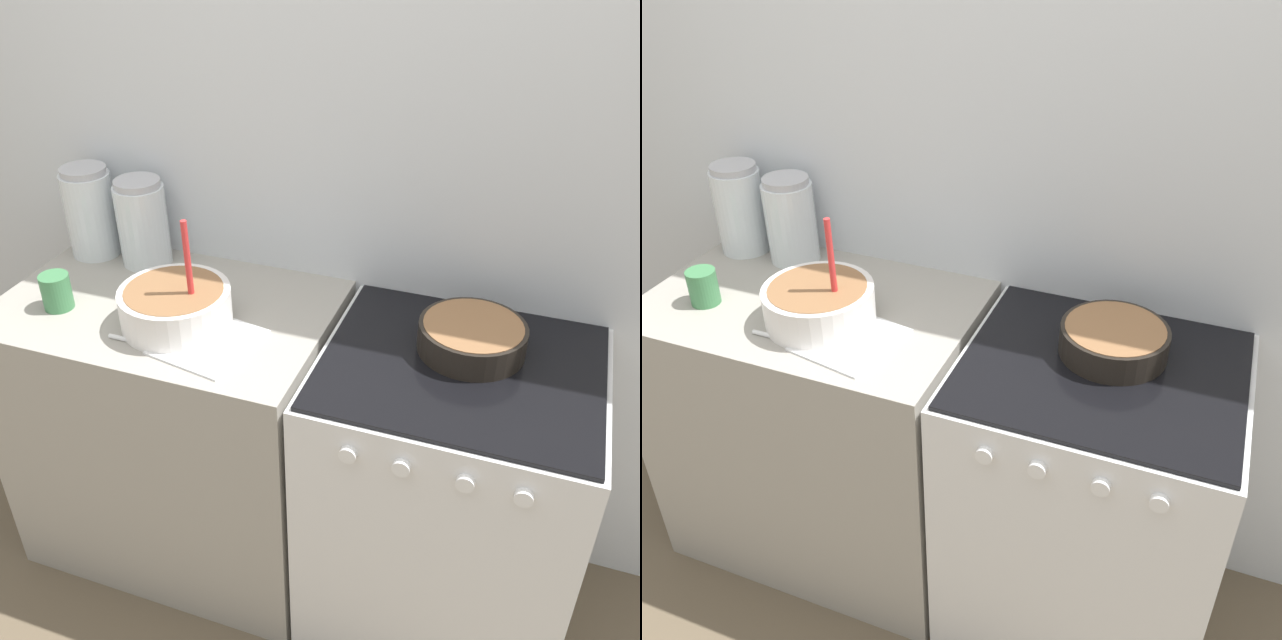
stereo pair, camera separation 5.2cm
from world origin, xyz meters
The scene contains 10 objects.
wall_back centered at (0.00, 0.62, 1.20)m, with size 4.81×0.05×2.40m.
countertop_cabinet centered at (-0.45, 0.30, 0.45)m, with size 0.91×0.60×0.90m.
stove centered at (0.36, 0.30, 0.45)m, with size 0.69×0.61×0.90m.
mixing_bowl centered at (-0.37, 0.23, 0.95)m, with size 0.29×0.29×0.30m.
baking_pan centered at (0.37, 0.36, 0.94)m, with size 0.26×0.26×0.08m.
storage_jar_left centered at (-0.80, 0.50, 1.01)m, with size 0.15×0.15×0.27m.
storage_jar_middle centered at (-0.63, 0.50, 1.01)m, with size 0.15×0.15×0.26m.
tin_can centered at (-0.71, 0.19, 0.94)m, with size 0.08×0.08×0.10m.
recipe_page centered at (-0.26, 0.17, 0.90)m, with size 0.26×0.27×0.01m.
measuring_spoon centered at (-0.41, 0.11, 0.91)m, with size 0.12×0.04×0.04m.
Camera 2 is at (0.55, -1.10, 1.91)m, focal length 40.00 mm.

